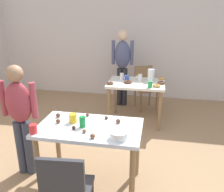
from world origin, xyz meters
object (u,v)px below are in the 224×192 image
Objects in this scene: chair_near_table at (66,190)px; soda_can at (82,122)px; chair_far_table at (145,85)px; pitcher_far at (151,75)px; person_girl_near at (20,113)px; dining_table_near at (90,136)px; person_adult_far at (122,61)px; dining_table_far at (136,89)px; mixing_bowl at (119,135)px.

soda_can is (-0.05, 0.68, 0.31)m from chair_near_table.
pitcher_far is (0.13, -0.59, 0.36)m from chair_far_table.
dining_table_near is at bearing -3.59° from person_girl_near.
soda_can is at bearing -91.13° from person_adult_far.
chair_far_table is 0.63× the size of person_girl_near.
chair_near_table is 1.00× the size of chair_far_table.
chair_near_table reaches higher than dining_table_near.
pitcher_far is (0.25, 0.12, 0.23)m from dining_table_far.
dining_table_near is 1.16× the size of dining_table_far.
dining_table_far is at bearing 81.88° from chair_near_table.
soda_can is at bearing -102.70° from dining_table_far.
dining_table_far is 1.89m from soda_can.
person_girl_near is 2.66m from person_adult_far.
person_girl_near is at bearing 176.41° from dining_table_near.
dining_table_far is 0.62× the size of person_adult_far.
dining_table_far is at bearing 79.21° from dining_table_near.
soda_can is at bearing -101.79° from chair_far_table.
pitcher_far is (0.66, 1.96, 0.05)m from soda_can.
person_girl_near is at bearing -117.99° from chair_far_table.
chair_far_table is 0.54× the size of person_adult_far.
dining_table_far is at bearing 90.39° from mixing_bowl.
chair_near_table is at bearing -125.96° from mixing_bowl.
dining_table_near is 9.36× the size of soda_can.
mixing_bowl is 1.48× the size of soda_can.
dining_table_near is at bearing -89.61° from person_adult_far.
mixing_bowl is 0.82× the size of pitcher_far.
dining_table_far is at bearing -99.41° from chair_far_table.
dining_table_far is 0.91m from person_adult_far.
dining_table_near is 1.31× the size of chair_far_table.
chair_far_table is 2.62m from soda_can.
soda_can is 2.07m from pitcher_far.
person_girl_near is at bearing -127.52° from pitcher_far.
chair_far_table is 2.74m from mixing_bowl.
soda_can is 0.56× the size of pitcher_far.
person_adult_far is at bearing 90.39° from dining_table_near.
dining_table_far is 2.14m from person_girl_near.
person_adult_far is 7.28× the size of pitcher_far.
dining_table_near is 1.31× the size of chair_near_table.
chair_near_table is at bearing -89.94° from person_adult_far.
pitcher_far is at bearing 77.05° from chair_near_table.
person_girl_near is (-0.85, 0.05, 0.19)m from dining_table_near.
chair_far_table is at bearing 79.60° from dining_table_near.
pitcher_far reaches higher than mixing_bowl.
pitcher_far is at bearing -46.44° from person_adult_far.
dining_table_far is 1.14× the size of chair_far_table.
chair_far_table is at bearing 81.60° from chair_near_table.
chair_near_table is at bearing -102.95° from pitcher_far.
chair_near_table is 0.63× the size of person_girl_near.
pitcher_far reaches higher than dining_table_near.
mixing_bowl is 0.46m from soda_can.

